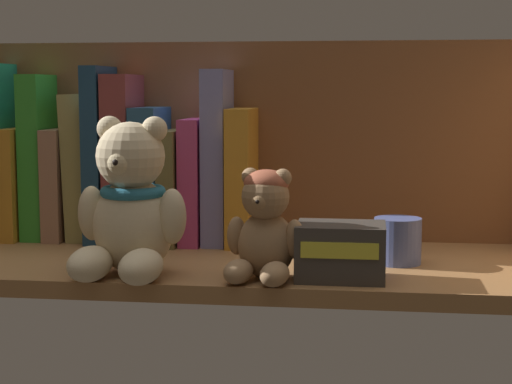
{
  "coord_description": "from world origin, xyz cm",
  "views": [
    {
      "loc": [
        17.14,
        -100.92,
        22.75
      ],
      "look_at": [
        3.28,
        0.0,
        10.37
      ],
      "focal_mm": 59.14,
      "sensor_mm": 36.0,
      "label": 1
    }
  ],
  "objects": [
    {
      "name": "pillar_candle",
      "position": [
        20.44,
        0.31,
        4.76
      ],
      "size": [
        5.66,
        5.66,
        5.53
      ],
      "primitive_type": "cylinder",
      "color": "#4C5B99",
      "rests_on": "shelf_board"
    },
    {
      "name": "small_product_box",
      "position": [
        13.98,
        -9.36,
        5.09
      ],
      "size": [
        9.71,
        7.31,
        6.18
      ],
      "color": "#38332D",
      "rests_on": "shelf_board"
    },
    {
      "name": "book_11",
      "position": [
        -3.39,
        11.92,
        13.71
      ],
      "size": [
        3.07,
        11.99,
        23.41
      ],
      "primitive_type": "cube",
      "color": "#7678B6",
      "rests_on": "shelf_board"
    },
    {
      "name": "book_7",
      "position": [
        -16.4,
        11.92,
        13.39
      ],
      "size": [
        3.59,
        12.71,
        22.79
      ],
      "primitive_type": "cube",
      "color": "brown",
      "rests_on": "shelf_board"
    },
    {
      "name": "book_5",
      "position": [
        -22.66,
        11.92,
        12.08
      ],
      "size": [
        3.8,
        9.53,
        20.26
      ],
      "primitive_type": "cube",
      "rotation": [
        0.0,
        -0.03,
        0.0
      ],
      "color": "#978B4C",
      "rests_on": "shelf_board"
    },
    {
      "name": "book_8",
      "position": [
        -12.55,
        11.92,
        11.2
      ],
      "size": [
        3.55,
        13.85,
        18.41
      ],
      "primitive_type": "cube",
      "color": "navy",
      "rests_on": "shelf_board"
    },
    {
      "name": "book_6",
      "position": [
        -19.65,
        11.92,
        13.95
      ],
      "size": [
        2.35,
        13.05,
        23.91
      ],
      "primitive_type": "cube",
      "color": "navy",
      "rests_on": "shelf_board"
    },
    {
      "name": "shelf_board",
      "position": [
        0.0,
        0.0,
        1.0
      ],
      "size": [
        79.69,
        29.66,
        2.0
      ],
      "primitive_type": "cube",
      "color": "olive",
      "rests_on": "ground"
    },
    {
      "name": "book_1",
      "position": [
        -34.19,
        11.92,
        14.17
      ],
      "size": [
        1.83,
        10.29,
        24.35
      ],
      "primitive_type": "cube",
      "color": "teal",
      "rests_on": "shelf_board"
    },
    {
      "name": "book_4",
      "position": [
        -25.78,
        11.92,
        9.68
      ],
      "size": [
        2.57,
        11.0,
        15.36
      ],
      "primitive_type": "cube",
      "color": "#986E56",
      "rests_on": "shelf_board"
    },
    {
      "name": "book_9",
      "position": [
        -9.33,
        11.92,
        9.68
      ],
      "size": [
        2.33,
        14.87,
        15.37
      ],
      "primitive_type": "cube",
      "color": "brown",
      "rests_on": "shelf_board"
    },
    {
      "name": "teddy_bear_larger",
      "position": [
        -9.53,
        -10.36,
        9.62
      ],
      "size": [
        13.17,
        13.56,
        17.84
      ],
      "color": "beige",
      "rests_on": "shelf_board"
    },
    {
      "name": "book_3",
      "position": [
        -28.86,
        11.92,
        13.41
      ],
      "size": [
        3.03,
        9.75,
        22.83
      ],
      "primitive_type": "cube",
      "color": "green",
      "rests_on": "shelf_board"
    },
    {
      "name": "teddy_bear_smaller",
      "position": [
        5.72,
        -10.62,
        7.81
      ],
      "size": [
        9.09,
        9.46,
        12.25
      ],
      "color": "#93704C",
      "rests_on": "shelf_board"
    },
    {
      "name": "book_2",
      "position": [
        -31.82,
        11.92,
        9.72
      ],
      "size": [
        2.34,
        12.32,
        15.44
      ],
      "primitive_type": "cube",
      "color": "#C18428",
      "rests_on": "shelf_board"
    },
    {
      "name": "shelf_back_panel",
      "position": [
        0.0,
        15.43,
        14.67
      ],
      "size": [
        82.09,
        1.2,
        29.34
      ],
      "primitive_type": "cube",
      "color": "brown",
      "rests_on": "ground"
    },
    {
      "name": "book_12",
      "position": [
        0.01,
        11.92,
        11.14
      ],
      "size": [
        3.16,
        13.85,
        18.29
      ],
      "primitive_type": "cube",
      "color": "#C28426",
      "rests_on": "shelf_board"
    },
    {
      "name": "book_10",
      "position": [
        -6.54,
        11.92,
        10.43
      ],
      "size": [
        2.68,
        13.06,
        16.87
      ],
      "primitive_type": "cube",
      "color": "#AF3871",
      "rests_on": "shelf_board"
    }
  ]
}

